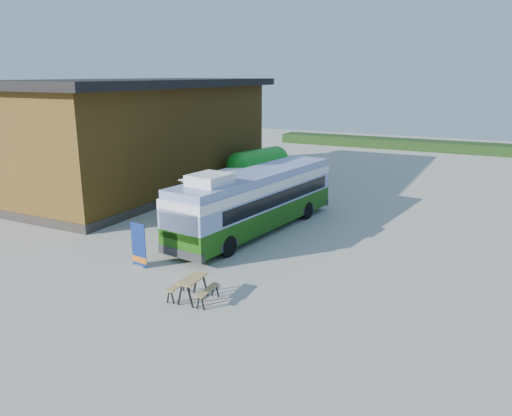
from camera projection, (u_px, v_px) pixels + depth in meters
The scene contains 10 objects.
ground at pixel (194, 255), 22.28m from camera, with size 100.00×100.00×0.00m, color #BCB7AD.
barn at pixel (146, 137), 34.55m from camera, with size 9.60×21.20×7.50m.
hedge at pixel (465, 148), 51.36m from camera, with size 40.00×3.00×1.00m, color #264419.
bus at pixel (256, 199), 25.30m from camera, with size 3.93×11.82×3.56m.
awning at pixel (225, 177), 26.27m from camera, with size 3.11×4.47×0.52m.
banner at pixel (139, 249), 20.77m from camera, with size 0.83×0.25×1.91m.
picnic_table at pixel (193, 284), 17.69m from camera, with size 1.57×1.42×0.84m.
person_a at pixel (300, 193), 29.71m from camera, with size 0.70×0.46×1.93m, color #999999.
person_b at pixel (240, 194), 29.29m from camera, with size 0.98×0.76×2.01m, color #999999.
slurry_tanker at pixel (258, 163), 37.50m from camera, with size 2.92×6.39×2.41m.
Camera 1 is at (11.99, -17.43, 7.82)m, focal length 35.00 mm.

